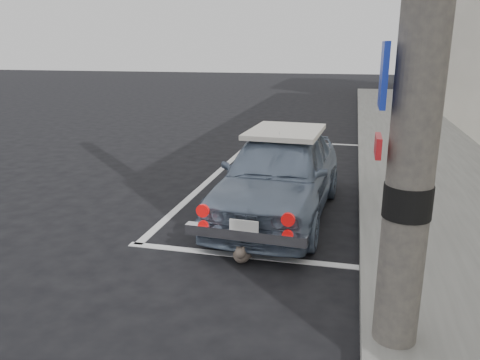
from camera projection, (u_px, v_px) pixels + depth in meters
name	position (u px, v px, depth m)	size (l,w,h in m)	color
ground	(218.00, 236.00, 6.12)	(80.00, 80.00, 0.00)	black
sidewalk	(452.00, 202.00, 7.24)	(2.80, 40.00, 0.15)	slate
building_far	(461.00, 12.00, 22.29)	(3.50, 10.00, 8.00)	#AFA99F
pline_rear	(246.00, 256.00, 5.54)	(3.00, 0.12, 0.01)	silver
pline_front	(306.00, 143.00, 12.08)	(3.00, 0.12, 0.01)	silver
pline_side	(216.00, 174.00, 9.12)	(0.12, 7.00, 0.01)	silver
retro_coupe	(279.00, 173.00, 6.77)	(1.68, 3.74, 1.25)	slate
cat	(242.00, 253.00, 5.36)	(0.23, 0.48, 0.25)	brown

